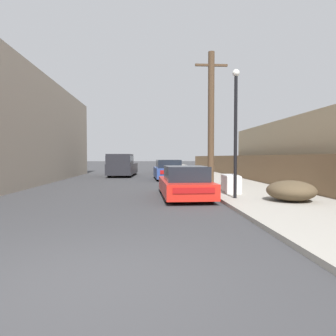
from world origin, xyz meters
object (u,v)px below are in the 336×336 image
object	(u,v)px
car_parked_mid	(168,170)
street_lamp	(236,124)
parked_sports_car_red	(185,183)
car_parked_far	(166,167)
pickup_truck	(122,165)
utility_pole	(211,117)
brush_pile	(291,191)
discarded_fridge	(231,183)

from	to	relation	value
car_parked_mid	street_lamp	xyz separation A→B (m)	(1.80, -10.61, 2.15)
parked_sports_car_red	car_parked_far	size ratio (longest dim) A/B	1.12
car_parked_far	pickup_truck	distance (m)	6.06
car_parked_mid	car_parked_far	size ratio (longest dim) A/B	1.01
utility_pole	street_lamp	size ratio (longest dim) A/B	1.57
brush_pile	street_lamp	bearing A→B (deg)	154.39
parked_sports_car_red	utility_pole	xyz separation A→B (m)	(2.02, 4.68, 3.27)
car_parked_mid	pickup_truck	bearing A→B (deg)	132.86
parked_sports_car_red	pickup_truck	xyz separation A→B (m)	(-3.68, 12.99, 0.34)
car_parked_mid	street_lamp	bearing A→B (deg)	-82.83
parked_sports_car_red	pickup_truck	distance (m)	13.50
discarded_fridge	parked_sports_car_red	world-z (taller)	parked_sports_car_red
parked_sports_car_red	street_lamp	world-z (taller)	street_lamp
pickup_truck	discarded_fridge	bearing A→B (deg)	118.84
brush_pile	car_parked_mid	bearing A→B (deg)	106.99
utility_pole	brush_pile	distance (m)	7.60
car_parked_far	utility_pole	world-z (taller)	utility_pole
parked_sports_car_red	street_lamp	xyz separation A→B (m)	(1.71, -1.17, 2.24)
discarded_fridge	parked_sports_car_red	distance (m)	2.26
discarded_fridge	pickup_truck	bearing A→B (deg)	121.10
street_lamp	brush_pile	bearing A→B (deg)	-25.61
discarded_fridge	car_parked_far	bearing A→B (deg)	102.05
discarded_fridge	car_parked_mid	size ratio (longest dim) A/B	0.43
discarded_fridge	car_parked_mid	bearing A→B (deg)	109.94
pickup_truck	utility_pole	world-z (taller)	utility_pole
car_parked_mid	utility_pole	xyz separation A→B (m)	(2.10, -4.75, 3.18)
discarded_fridge	car_parked_far	xyz separation A→B (m)	(-1.87, 16.78, 0.14)
parked_sports_car_red	street_lamp	size ratio (longest dim) A/B	1.01
brush_pile	utility_pole	bearing A→B (deg)	101.72
car_parked_far	street_lamp	xyz separation A→B (m)	(1.48, -18.79, 2.19)
parked_sports_car_red	brush_pile	size ratio (longest dim) A/B	2.78
discarded_fridge	brush_pile	xyz separation A→B (m)	(1.31, -2.82, -0.01)
car_parked_far	brush_pile	world-z (taller)	car_parked_far
pickup_truck	utility_pole	bearing A→B (deg)	127.86
street_lamp	car_parked_far	bearing A→B (deg)	94.51
car_parked_mid	discarded_fridge	bearing A→B (deg)	-78.19
car_parked_mid	pickup_truck	size ratio (longest dim) A/B	0.78
pickup_truck	street_lamp	bearing A→B (deg)	114.25
pickup_truck	brush_pile	world-z (taller)	pickup_truck
pickup_truck	utility_pole	xyz separation A→B (m)	(5.69, -8.30, 2.93)
discarded_fridge	utility_pole	world-z (taller)	utility_pole
car_parked_mid	brush_pile	world-z (taller)	car_parked_mid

